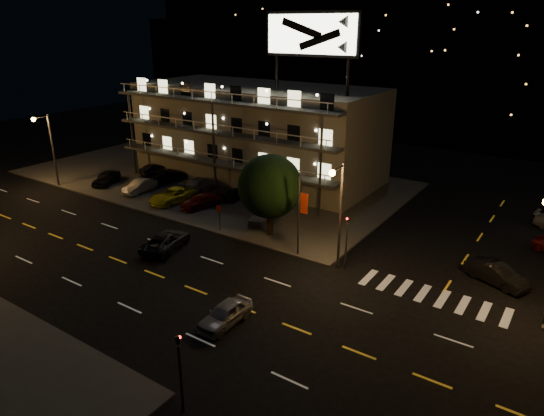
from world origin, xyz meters
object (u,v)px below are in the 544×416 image
Objects in this scene: tree at (270,188)px; road_car_west at (166,241)px; lot_car_2 at (173,195)px; lot_car_7 at (200,184)px; side_car_0 at (496,274)px; lot_car_4 at (261,215)px; road_car_east at (225,314)px.

road_car_west is (-5.35, -6.82, -3.59)m from tree.
lot_car_7 reaches higher than lot_car_2.
tree reaches higher than road_car_west.
tree is 1.34× the size of lot_car_7.
lot_car_7 is 30.43m from side_car_0.
lot_car_4 is 15.89m from road_car_east.
tree is 14.18m from lot_car_7.
tree reaches higher than road_car_east.
lot_car_4 is at bearing 11.24° from lot_car_2.
lot_car_7 reaches higher than lot_car_4.
road_car_west is at bearing -128.14° from tree.
side_car_0 is 1.10× the size of road_car_east.
road_car_west is (7.18, -8.00, -0.15)m from lot_car_2.
lot_car_4 is (10.28, 0.71, -0.08)m from lot_car_2.
side_car_0 is at bearing 6.86° from tree.
lot_car_4 is at bearing -123.99° from road_car_west.
lot_car_7 is (-0.16, 4.18, 0.06)m from lot_car_2.
lot_car_2 reaches higher than side_car_0.
lot_car_2 is 0.96× the size of lot_car_7.
tree reaches higher than side_car_0.
lot_car_7 is at bearing 107.76° from side_car_0.
road_car_east is at bearing 138.34° from road_car_west.
lot_car_2 is 10.30m from lot_car_4.
lot_car_4 is at bearing 114.52° from side_car_0.
tree is at bearing -142.55° from road_car_west.
tree is 1.61× the size of side_car_0.
lot_car_2 is at bearing 82.32° from lot_car_7.
tree is 13.05m from lot_car_2.
lot_car_2 is 10.75m from road_car_west.
lot_car_7 is 14.22m from road_car_west.
lot_car_7 is at bearing 136.33° from road_car_east.
lot_car_2 is (-12.53, 1.18, -3.44)m from tree.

